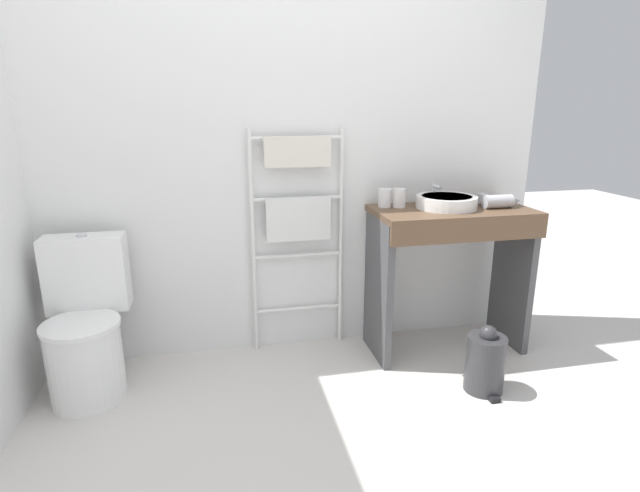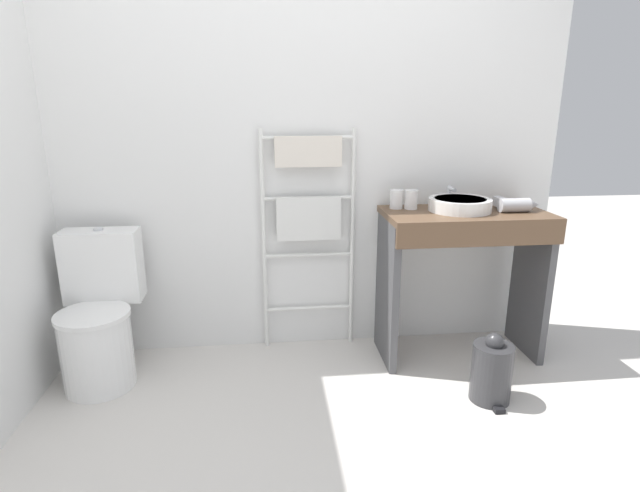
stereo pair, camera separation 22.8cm
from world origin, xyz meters
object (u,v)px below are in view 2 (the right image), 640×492
Objects in this scene: sink_basin at (460,204)px; cup_near_wall at (396,199)px; toilet at (99,320)px; towel_radiator at (309,206)px; cup_near_edge at (411,199)px; trash_bin at (492,371)px; hair_dryer at (515,205)px.

sink_basin is 3.25× the size of cup_near_wall.
toilet is 1.27m from towel_radiator.
cup_near_edge reaches higher than cup_near_wall.
sink_basin is (1.94, 0.08, 0.56)m from toilet.
sink_basin is 0.95× the size of trash_bin.
cup_near_wall is 0.29× the size of trash_bin.
cup_near_edge is 0.56m from hair_dryer.
toilet is 7.40× the size of cup_near_edge.
hair_dryer is (1.11, -0.23, 0.03)m from towel_radiator.
towel_radiator is at bearing 140.84° from trash_bin.
sink_basin is 0.30m from hair_dryer.
hair_dryer is at bearing -13.74° from cup_near_wall.
toilet is 2.30m from hair_dryer.
towel_radiator is 3.81× the size of sink_basin.
cup_near_edge reaches higher than sink_basin.
cup_near_edge reaches higher than hair_dryer.
sink_basin is at bearing 170.77° from hair_dryer.
towel_radiator reaches higher than cup_near_wall.
trash_bin is at bearing -39.16° from towel_radiator.
cup_near_edge is 0.30× the size of trash_bin.
cup_near_edge is at bearing -9.86° from towel_radiator.
towel_radiator reaches higher than cup_near_edge.
trash_bin is at bearing -60.09° from cup_near_wall.
sink_basin is at bearing -17.63° from cup_near_wall.
towel_radiator is at bearing 168.54° from hair_dryer.
cup_near_wall is at bearing -8.51° from towel_radiator.
toilet is 3.56× the size of hair_dryer.
towel_radiator is 12.12× the size of cup_near_edge.
towel_radiator reaches higher than sink_basin.
hair_dryer is at bearing 59.45° from trash_bin.
towel_radiator is 5.83× the size of hair_dryer.
hair_dryer is (0.29, -0.05, 0.00)m from sink_basin.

